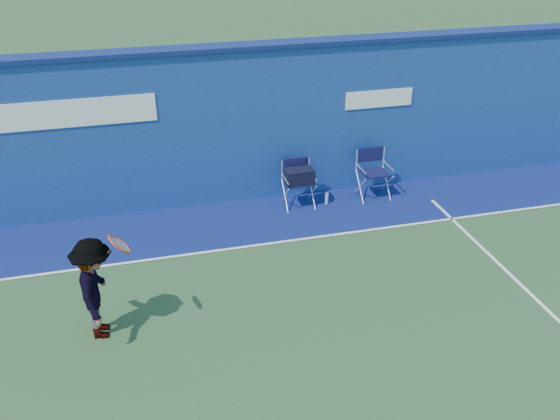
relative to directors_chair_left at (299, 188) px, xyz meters
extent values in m
plane|color=#2B4D29|center=(-1.81, -4.48, -0.40)|extent=(80.00, 80.00, 0.00)
cube|color=navy|center=(-1.81, 0.72, 1.10)|extent=(24.00, 0.40, 3.00)
cube|color=navy|center=(-1.81, 0.72, 2.64)|extent=(24.00, 0.50, 0.08)
cube|color=white|center=(-4.81, 0.51, 1.70)|extent=(4.50, 0.02, 0.50)
cube|color=white|center=(1.79, 0.51, 1.50)|extent=(1.40, 0.02, 0.35)
cube|color=navy|center=(-1.81, -0.38, -0.40)|extent=(24.00, 1.80, 0.01)
cube|color=white|center=(-1.81, -1.28, -0.39)|extent=(24.00, 0.06, 0.01)
cube|color=#10123C|center=(0.00, -0.01, 0.11)|extent=(0.49, 0.41, 0.03)
cube|color=silver|center=(0.00, 0.23, 0.31)|extent=(0.56, 0.02, 0.41)
cube|color=#10123C|center=(0.00, 0.23, 0.39)|extent=(0.49, 0.03, 0.28)
cube|color=black|center=(0.00, -0.04, 0.26)|extent=(0.56, 0.32, 0.30)
cube|color=#10123C|center=(0.00, 0.23, 0.43)|extent=(0.41, 0.06, 0.22)
cube|color=#10123C|center=(1.58, -0.01, 0.14)|extent=(0.52, 0.44, 0.03)
cube|color=silver|center=(1.58, 0.25, 0.35)|extent=(0.59, 0.03, 0.43)
cube|color=#10123C|center=(1.58, 0.25, 0.44)|extent=(0.52, 0.03, 0.30)
cylinder|color=white|center=(0.57, -0.06, -0.29)|extent=(0.07, 0.07, 0.23)
imported|color=#EA4738|center=(-3.75, -3.01, 0.36)|extent=(0.61, 1.01, 1.52)
torus|color=#B63718|center=(-3.35, -3.13, 1.09)|extent=(0.34, 0.42, 0.29)
cylinder|color=gray|center=(-3.35, -3.13, 1.09)|extent=(0.27, 0.35, 0.23)
cylinder|color=black|center=(-3.59, -3.09, 0.85)|extent=(0.28, 0.09, 0.26)
camera|label=1|loc=(-2.96, -10.01, 5.15)|focal=38.00mm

